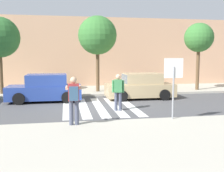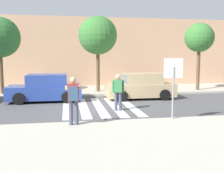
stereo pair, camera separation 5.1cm
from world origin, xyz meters
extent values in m
plane|color=#4C4C4F|center=(0.00, 0.00, 0.00)|extent=(120.00, 120.00, 0.00)
cube|color=#B2AD9E|center=(0.00, -6.20, 0.07)|extent=(60.00, 6.00, 0.14)
cube|color=#B2AD9E|center=(0.00, 6.00, 0.07)|extent=(60.00, 4.80, 0.14)
cube|color=tan|center=(0.00, 10.40, 2.84)|extent=(56.00, 4.00, 5.69)
cube|color=silver|center=(-1.60, 0.20, 0.00)|extent=(0.44, 5.20, 0.01)
cube|color=silver|center=(-0.80, 0.20, 0.00)|extent=(0.44, 5.20, 0.01)
cube|color=silver|center=(0.00, 0.20, 0.00)|extent=(0.44, 5.20, 0.01)
cube|color=silver|center=(0.80, 0.20, 0.00)|extent=(0.44, 5.20, 0.01)
cube|color=silver|center=(1.60, 0.20, 0.00)|extent=(0.44, 5.20, 0.01)
cylinder|color=gray|center=(2.44, -3.41, 1.16)|extent=(0.07, 0.07, 2.04)
cube|color=white|center=(2.44, -3.40, 2.13)|extent=(0.76, 0.03, 0.76)
cube|color=red|center=(2.44, -3.38, 2.13)|extent=(0.66, 0.02, 0.66)
cylinder|color=#474C60|center=(-1.49, -3.65, 0.58)|extent=(0.15, 0.15, 0.88)
cylinder|color=#474C60|center=(-1.29, -3.65, 0.58)|extent=(0.15, 0.15, 0.88)
cube|color=#B73333|center=(-1.39, -3.65, 1.32)|extent=(0.39, 0.25, 0.60)
sphere|color=tan|center=(-1.39, -3.65, 1.75)|extent=(0.23, 0.23, 0.23)
cylinder|color=tan|center=(-1.62, -3.43, 1.46)|extent=(0.11, 0.58, 0.10)
cylinder|color=tan|center=(-1.14, -3.44, 1.46)|extent=(0.11, 0.58, 0.10)
cube|color=black|center=(-1.38, -3.25, 1.49)|extent=(0.14, 0.10, 0.10)
cube|color=#335170|center=(-1.39, -3.88, 1.30)|extent=(0.32, 0.21, 0.48)
cylinder|color=#474C60|center=(0.67, -0.88, 0.44)|extent=(0.15, 0.15, 0.88)
cylinder|color=#474C60|center=(0.87, -0.92, 0.44)|extent=(0.15, 0.15, 0.88)
cube|color=#3D844C|center=(0.77, -0.90, 1.18)|extent=(0.42, 0.31, 0.60)
sphere|color=tan|center=(0.77, -0.90, 1.61)|extent=(0.23, 0.23, 0.23)
cylinder|color=#3D844C|center=(0.53, -0.85, 1.16)|extent=(0.10, 0.10, 0.58)
cylinder|color=#3D844C|center=(1.00, -0.95, 1.16)|extent=(0.10, 0.10, 0.58)
cube|color=#284293|center=(-2.86, 2.30, 0.53)|extent=(4.10, 1.70, 0.76)
cube|color=#284293|center=(-2.71, 2.30, 1.23)|extent=(2.20, 1.56, 0.64)
cube|color=slate|center=(-3.78, 2.30, 1.23)|extent=(0.10, 1.50, 0.54)
cube|color=slate|center=(-1.74, 2.30, 1.23)|extent=(0.10, 1.50, 0.51)
cylinder|color=black|center=(-4.13, 1.45, 0.32)|extent=(0.64, 0.22, 0.64)
cylinder|color=black|center=(-4.13, 3.15, 0.32)|extent=(0.64, 0.22, 0.64)
cylinder|color=black|center=(-1.59, 1.45, 0.32)|extent=(0.64, 0.22, 0.64)
cylinder|color=black|center=(-1.59, 3.15, 0.32)|extent=(0.64, 0.22, 0.64)
cube|color=tan|center=(2.74, 2.30, 0.53)|extent=(4.10, 1.70, 0.76)
cube|color=tan|center=(2.89, 2.30, 1.23)|extent=(2.20, 1.56, 0.64)
cube|color=slate|center=(1.82, 2.30, 1.23)|extent=(0.10, 1.50, 0.54)
cube|color=slate|center=(3.86, 2.30, 1.23)|extent=(0.10, 1.50, 0.51)
cylinder|color=black|center=(1.47, 1.45, 0.32)|extent=(0.64, 0.22, 0.64)
cylinder|color=black|center=(1.47, 3.15, 0.32)|extent=(0.64, 0.22, 0.64)
cylinder|color=black|center=(4.02, 1.45, 0.32)|extent=(0.64, 0.22, 0.64)
cylinder|color=black|center=(4.02, 3.15, 0.32)|extent=(0.64, 0.22, 0.64)
cylinder|color=brown|center=(-5.77, 4.97, 1.56)|extent=(0.24, 0.24, 2.84)
cylinder|color=brown|center=(0.51, 4.95, 1.66)|extent=(0.24, 0.24, 3.04)
sphere|color=#387533|center=(0.51, 4.95, 3.96)|extent=(2.61, 2.61, 2.61)
cylinder|color=brown|center=(7.71, 4.57, 1.70)|extent=(0.24, 0.24, 3.11)
sphere|color=#387533|center=(7.71, 4.57, 3.87)|extent=(2.06, 2.06, 2.06)
camera|label=1|loc=(-1.65, -12.90, 2.61)|focal=42.00mm
camera|label=2|loc=(-1.60, -12.91, 2.61)|focal=42.00mm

